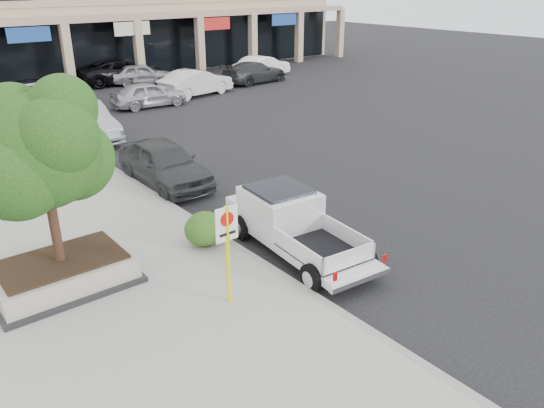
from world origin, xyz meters
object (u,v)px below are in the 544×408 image
Objects in this scene: pickup_truck at (299,227)px; lot_car_b at (196,83)px; curb_car_b at (85,121)px; no_parking_sign at (227,242)px; lot_car_e at (142,74)px; curb_car_c at (57,103)px; planter_tree at (45,149)px; lot_car_d at (122,71)px; lot_car_a at (149,94)px; curb_car_d at (34,95)px; lot_car_f at (262,66)px; lot_car_c at (255,72)px; curb_car_a at (164,163)px; planter at (63,272)px.

lot_car_b reaches higher than pickup_truck.
lot_car_b is (8.68, 19.58, 0.01)m from pickup_truck.
curb_car_b is at bearing 109.73° from lot_car_b.
no_parking_sign is 0.55× the size of lot_car_e.
lot_car_e is at bearing 33.21° from curb_car_c.
pickup_truck is 14.26m from curb_car_b.
planter_tree is 1.74× the size of no_parking_sign.
lot_car_d reaches higher than curb_car_c.
no_parking_sign is 0.43× the size of curb_car_c.
curb_car_d is at bearing 58.22° from lot_car_a.
lot_car_f is (7.31, 2.72, -0.03)m from lot_car_b.
pickup_truck is at bearing -86.75° from curb_car_b.
planter_tree is 0.79× the size of curb_car_b.
lot_car_b is at bearing 60.63° from no_parking_sign.
planter_tree is 20.85m from curb_car_d.
lot_car_b is 1.03× the size of lot_car_f.
no_parking_sign is at bearing 135.60° from lot_car_c.
curb_car_b reaches higher than lot_car_b.
no_parking_sign reaches higher than curb_car_c.
no_parking_sign is at bearing -107.46° from curb_car_a.
lot_car_e is at bearing 49.82° from lot_car_c.
curb_car_d is 6.38m from lot_car_a.
curb_car_a is 0.77× the size of lot_car_d.
lot_car_e is (13.25, 23.08, 0.23)m from planter.
curb_car_a is at bearing 127.66° from lot_car_c.
curb_car_d is 8.50m from lot_car_e.
lot_car_a is at bearing 57.63° from planter.
curb_car_a reaches higher than lot_car_a.
curb_car_b reaches higher than lot_car_f.
planter_tree is at bearing 156.66° from lot_car_d.
lot_car_f is (21.49, 20.23, 0.30)m from planter.
lot_car_a is at bearing 96.62° from lot_car_f.
planter is 0.68× the size of lot_car_f.
lot_car_b reaches higher than lot_car_f.
curb_car_d is at bearing 90.95° from curb_car_b.
lot_car_c is (17.04, 21.75, -0.90)m from no_parking_sign.
curb_car_c reaches higher than lot_car_c.
lot_car_a is at bearing 97.80° from lot_car_c.
lot_car_b is (9.04, 5.33, -0.03)m from curb_car_b.
curb_car_a is at bearing 42.63° from planter.
planter_tree is at bearing 120.92° from lot_car_f.
lot_car_e is (7.75, 25.15, -0.09)m from pickup_truck.
curb_car_c is 0.97× the size of curb_car_d.
planter_tree is at bearing 130.23° from lot_car_b.
pickup_truck is 1.10× the size of curb_car_a.
lot_car_f is at bearing 28.03° from curb_car_b.
planter_tree is 0.82× the size of lot_car_b.
pickup_truck is at bearing -86.91° from curb_car_a.
lot_car_f is at bearing 43.27° from planter.
planter_tree is at bearing 128.61° from no_parking_sign.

